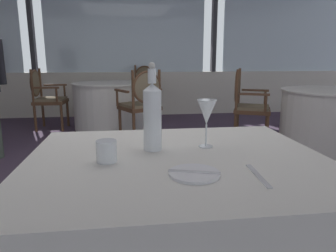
% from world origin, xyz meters
% --- Properties ---
extents(ground_plane, '(14.17, 14.17, 0.00)m').
position_xyz_m(ground_plane, '(0.00, 0.00, 0.00)').
color(ground_plane, '#47384C').
extents(window_wall_far, '(10.90, 0.14, 2.97)m').
position_xyz_m(window_wall_far, '(0.00, 3.66, 1.18)').
color(window_wall_far, silver).
rests_on(window_wall_far, ground_plane).
extents(foreground_table, '(1.20, 1.00, 0.74)m').
position_xyz_m(foreground_table, '(0.19, -1.33, 0.37)').
color(foreground_table, silver).
rests_on(foreground_table, ground_plane).
extents(side_plate, '(0.18, 0.18, 0.01)m').
position_xyz_m(side_plate, '(0.22, -1.52, 0.74)').
color(side_plate, white).
rests_on(side_plate, foreground_table).
extents(butter_knife, '(0.18, 0.07, 0.00)m').
position_xyz_m(butter_knife, '(0.22, -1.52, 0.75)').
color(butter_knife, silver).
rests_on(butter_knife, foreground_table).
extents(dinner_fork, '(0.03, 0.21, 0.00)m').
position_xyz_m(dinner_fork, '(0.43, -1.56, 0.74)').
color(dinner_fork, silver).
rests_on(dinner_fork, foreground_table).
extents(water_bottle, '(0.08, 0.08, 0.37)m').
position_xyz_m(water_bottle, '(0.10, -1.21, 0.89)').
color(water_bottle, white).
rests_on(water_bottle, foreground_table).
extents(wine_glass, '(0.08, 0.08, 0.21)m').
position_xyz_m(wine_glass, '(0.34, -1.20, 0.89)').
color(wine_glass, white).
rests_on(wine_glass, foreground_table).
extents(water_tumbler, '(0.08, 0.08, 0.08)m').
position_xyz_m(water_tumbler, '(-0.09, -1.35, 0.78)').
color(water_tumbler, white).
rests_on(water_tumbler, foreground_table).
extents(background_table_0, '(1.28, 1.28, 0.74)m').
position_xyz_m(background_table_0, '(2.55, 1.02, 0.37)').
color(background_table_0, silver).
rests_on(background_table_0, ground_plane).
extents(dining_chair_0_1, '(0.61, 0.64, 0.98)m').
position_xyz_m(dining_chair_0_1, '(1.57, 1.45, 0.57)').
color(dining_chair_0_1, brown).
rests_on(dining_chair_0_1, ground_plane).
extents(background_table_1, '(1.19, 1.19, 0.74)m').
position_xyz_m(background_table_1, '(-0.28, 2.53, 0.37)').
color(background_table_1, silver).
rests_on(background_table_1, ground_plane).
extents(dining_chair_1_0, '(0.65, 0.63, 0.99)m').
position_xyz_m(dining_chair_1_0, '(0.27, 3.40, 0.57)').
color(dining_chair_1_0, brown).
rests_on(dining_chair_1_0, ground_plane).
extents(dining_chair_1_1, '(0.49, 0.55, 0.96)m').
position_xyz_m(dining_chair_1_1, '(-1.31, 2.57, 0.56)').
color(dining_chair_1_1, brown).
rests_on(dining_chair_1_1, ground_plane).
extents(dining_chair_1_2, '(0.65, 0.62, 0.97)m').
position_xyz_m(dining_chair_1_2, '(0.19, 1.62, 0.57)').
color(dining_chair_1_2, brown).
rests_on(dining_chair_1_2, ground_plane).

